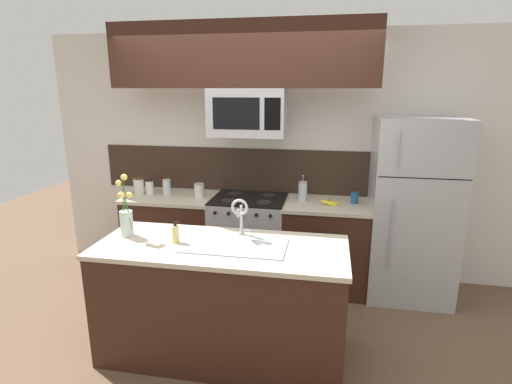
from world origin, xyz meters
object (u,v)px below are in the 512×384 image
at_px(storage_jar_tall, 139,186).
at_px(storage_jar_short, 167,187).
at_px(sink_faucet, 240,212).
at_px(flower_vase, 126,218).
at_px(coffee_tin, 354,198).
at_px(dish_soap_bottle, 175,234).
at_px(microwave, 248,112).
at_px(refrigerator, 412,209).
at_px(stove_range, 249,240).
at_px(storage_jar_medium, 149,187).
at_px(french_press, 303,191).
at_px(storage_jar_squat, 199,190).
at_px(banana_bunch, 329,203).

relative_size(storage_jar_tall, storage_jar_short, 1.09).
bearing_deg(sink_faucet, storage_jar_short, 134.53).
bearing_deg(flower_vase, storage_jar_tall, 112.34).
xyz_separation_m(coffee_tin, dish_soap_bottle, (-1.37, -1.31, 0.01)).
bearing_deg(microwave, refrigerator, 1.45).
distance_m(stove_range, storage_jar_short, 1.05).
bearing_deg(dish_soap_bottle, storage_jar_medium, 122.12).
distance_m(storage_jar_tall, flower_vase, 1.29).
relative_size(stove_range, storage_jar_short, 5.47).
distance_m(storage_jar_medium, dish_soap_bottle, 1.51).
bearing_deg(storage_jar_medium, dish_soap_bottle, -57.88).
bearing_deg(french_press, microwave, -171.58).
bearing_deg(french_press, storage_jar_medium, -178.58).
height_order(microwave, flower_vase, microwave).
distance_m(microwave, coffee_tin, 1.35).
relative_size(coffee_tin, flower_vase, 0.23).
height_order(french_press, dish_soap_bottle, french_press).
bearing_deg(french_press, stove_range, -173.73).
height_order(storage_jar_medium, storage_jar_short, storage_jar_short).
bearing_deg(storage_jar_medium, microwave, -2.08).
xyz_separation_m(stove_range, coffee_tin, (1.07, 0.05, 0.50)).
relative_size(storage_jar_medium, flower_vase, 0.33).
height_order(storage_jar_medium, flower_vase, flower_vase).
height_order(microwave, storage_jar_short, microwave).
xyz_separation_m(stove_range, storage_jar_squat, (-0.53, -0.02, 0.52)).
relative_size(stove_range, storage_jar_tall, 5.02).
bearing_deg(microwave, french_press, 8.42).
distance_m(stove_range, coffee_tin, 1.18).
bearing_deg(microwave, stove_range, 90.16).
bearing_deg(storage_jar_tall, refrigerator, 0.53).
bearing_deg(storage_jar_short, storage_jar_tall, -176.00).
bearing_deg(flower_vase, storage_jar_medium, 107.26).
height_order(storage_jar_tall, storage_jar_squat, storage_jar_tall).
relative_size(refrigerator, storage_jar_squat, 11.89).
distance_m(storage_jar_tall, banana_bunch, 2.04).
xyz_separation_m(banana_bunch, flower_vase, (-1.55, -1.14, 0.12)).
distance_m(microwave, storage_jar_medium, 1.37).
height_order(storage_jar_short, flower_vase, flower_vase).
height_order(microwave, storage_jar_medium, microwave).
height_order(refrigerator, storage_jar_tall, refrigerator).
distance_m(refrigerator, storage_jar_medium, 2.72).
height_order(storage_jar_squat, coffee_tin, storage_jar_squat).
height_order(stove_range, storage_jar_medium, storage_jar_medium).
bearing_deg(storage_jar_squat, storage_jar_medium, 176.19).
height_order(refrigerator, storage_jar_short, refrigerator).
relative_size(sink_faucet, flower_vase, 0.64).
xyz_separation_m(storage_jar_medium, storage_jar_short, (0.20, -0.00, 0.01)).
bearing_deg(refrigerator, french_press, 177.85).
bearing_deg(microwave, storage_jar_medium, 177.92).
distance_m(banana_bunch, sink_faucet, 1.21).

